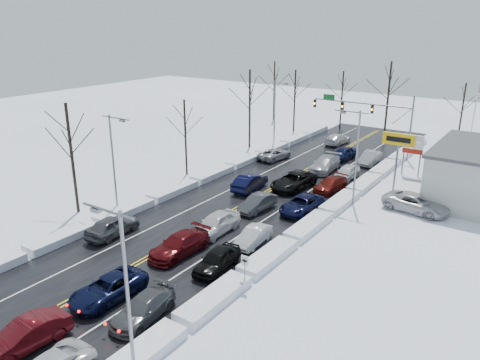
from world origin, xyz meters
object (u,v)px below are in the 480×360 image
Objects in this scene: flagpole at (475,117)px; oncoming_car_0 at (250,189)px; tires_plus_sign at (398,143)px; traffic_signal_mast at (372,112)px.

flagpole is 28.55m from oncoming_car_0.
tires_plus_sign reaches higher than oncoming_car_0.
tires_plus_sign is 14.79m from flagpole.
traffic_signal_mast is at bearing 120.46° from tires_plus_sign.
flagpole is (4.67, 14.01, 0.93)m from tires_plus_sign.
oncoming_car_0 is at bearing -127.54° from flagpole.
oncoming_car_0 is (-17.01, -22.14, -5.93)m from flagpole.
traffic_signal_mast reaches higher than tires_plus_sign.
oncoming_car_0 is at bearing -104.72° from traffic_signal_mast.
tires_plus_sign is at bearing -151.02° from oncoming_car_0.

